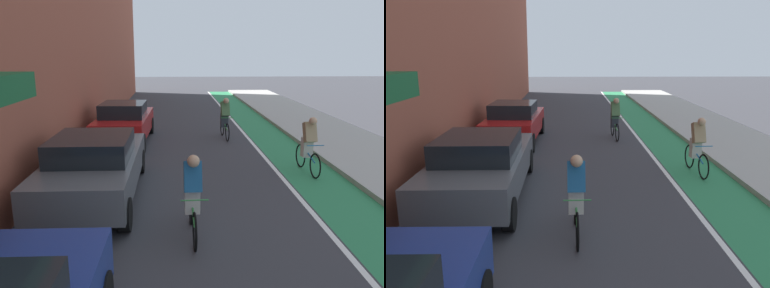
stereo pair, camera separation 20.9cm
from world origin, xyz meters
TOP-DOWN VIEW (x-y plane):
  - ground_plane at (0.00, 13.93)m, footprint 78.87×78.87m
  - bike_lane_paint at (2.97, 15.93)m, footprint 1.60×35.85m
  - lane_divider_stripe at (2.07, 15.93)m, footprint 0.12×35.85m
  - sidewalk_right at (5.45, 15.93)m, footprint 3.37×35.85m
  - parked_sedan_gray at (-2.72, 9.91)m, footprint 2.00×4.74m
  - parked_sedan_red at (-2.72, 15.53)m, footprint 1.97×4.33m
  - cyclist_mid at (-0.55, 7.89)m, footprint 0.48×1.73m
  - cyclist_trailing at (2.90, 11.60)m, footprint 0.48×1.74m
  - cyclist_far at (1.12, 16.07)m, footprint 0.48×1.74m

SIDE VIEW (x-z plane):
  - ground_plane at x=0.00m, z-range 0.00..0.00m
  - bike_lane_paint at x=2.97m, z-range 0.00..0.00m
  - lane_divider_stripe at x=2.07m, z-range 0.00..0.00m
  - sidewalk_right at x=5.45m, z-range 0.00..0.14m
  - parked_sedan_red at x=-2.72m, z-range 0.02..1.55m
  - parked_sedan_gray at x=-2.72m, z-range 0.02..1.55m
  - cyclist_mid at x=-0.55m, z-range 0.04..1.66m
  - cyclist_trailing at x=2.90m, z-range 0.04..1.66m
  - cyclist_far at x=1.12m, z-range 0.04..1.67m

